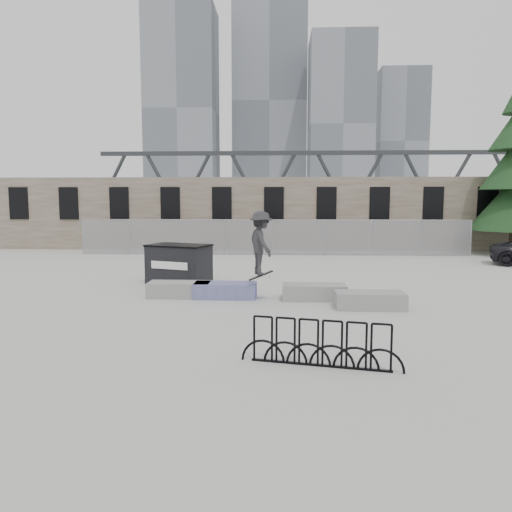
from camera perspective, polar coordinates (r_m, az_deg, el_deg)
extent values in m
plane|color=#B1B2AD|center=(16.00, 1.39, -4.92)|extent=(120.00, 120.00, 0.00)
cube|color=#6A5C4E|center=(31.95, 2.09, 4.88)|extent=(36.00, 2.50, 4.50)
cube|color=black|center=(34.75, -25.48, 5.46)|extent=(1.20, 0.12, 2.00)
cube|color=black|center=(33.37, -20.61, 5.66)|extent=(1.20, 0.12, 2.00)
cube|color=black|center=(32.24, -15.35, 5.83)|extent=(1.20, 0.12, 2.00)
cube|color=black|center=(31.40, -9.76, 5.95)|extent=(1.20, 0.12, 2.00)
cube|color=black|center=(30.87, -3.92, 6.02)|extent=(1.20, 0.12, 2.00)
cube|color=black|center=(30.66, 2.06, 6.03)|extent=(1.20, 0.12, 2.00)
cube|color=black|center=(30.79, 8.06, 5.97)|extent=(1.20, 0.12, 2.00)
cube|color=black|center=(31.25, 13.94, 5.85)|extent=(1.20, 0.12, 2.00)
cube|color=black|center=(32.02, 19.60, 5.68)|extent=(1.20, 0.12, 2.00)
cube|color=black|center=(33.09, 24.93, 5.46)|extent=(1.20, 0.12, 2.00)
cylinder|color=gray|center=(30.46, -19.19, 2.09)|extent=(0.06, 0.06, 2.00)
cylinder|color=gray|center=(29.55, -14.23, 2.12)|extent=(0.06, 0.06, 2.00)
cylinder|color=gray|center=(28.87, -9.00, 2.14)|extent=(0.06, 0.06, 2.00)
cylinder|color=gray|center=(28.44, -3.56, 2.15)|extent=(0.06, 0.06, 2.00)
cylinder|color=gray|center=(28.27, 1.99, 2.13)|extent=(0.06, 0.06, 2.00)
cylinder|color=gray|center=(28.37, 7.56, 2.09)|extent=(0.06, 0.06, 2.00)
cylinder|color=gray|center=(28.73, 13.03, 2.03)|extent=(0.06, 0.06, 2.00)
cylinder|color=gray|center=(29.35, 18.33, 1.96)|extent=(0.06, 0.06, 2.00)
cylinder|color=gray|center=(30.20, 23.36, 1.88)|extent=(0.06, 0.06, 2.00)
cube|color=#99999E|center=(28.27, 1.99, 2.13)|extent=(22.00, 0.02, 2.00)
cylinder|color=gray|center=(28.21, 2.00, 4.15)|extent=(22.00, 0.04, 0.04)
cube|color=gray|center=(16.47, -8.75, -3.80)|extent=(2.00, 0.90, 0.49)
cube|color=#2D471E|center=(16.44, -8.76, -3.17)|extent=(1.76, 0.66, 0.10)
cube|color=#303491|center=(16.17, -3.53, -3.93)|extent=(2.00, 0.90, 0.49)
cube|color=#2D471E|center=(16.13, -3.53, -3.29)|extent=(1.76, 0.66, 0.10)
cube|color=gray|center=(15.95, 6.66, -4.11)|extent=(2.00, 0.90, 0.49)
cube|color=#2D471E|center=(15.92, 6.66, -3.46)|extent=(1.76, 0.66, 0.10)
cube|color=gray|center=(14.94, 12.88, -4.96)|extent=(2.00, 0.90, 0.49)
cube|color=#2D471E|center=(14.91, 12.90, -4.26)|extent=(1.76, 0.66, 0.10)
cube|color=black|center=(19.01, -8.79, -0.99)|extent=(2.51, 1.99, 1.42)
cube|color=black|center=(18.93, -8.83, 1.21)|extent=(2.58, 2.06, 0.07)
cube|color=white|center=(18.43, -9.90, -1.07)|extent=(1.45, 0.55, 0.27)
cube|color=black|center=(9.83, 7.32, -12.29)|extent=(2.65, 0.64, 0.04)
torus|color=black|center=(9.90, 0.81, -9.48)|extent=(0.88, 0.24, 0.89)
torus|color=black|center=(9.81, 3.40, -9.65)|extent=(0.88, 0.24, 0.89)
torus|color=black|center=(9.73, 6.03, -9.81)|extent=(0.88, 0.24, 0.89)
torus|color=black|center=(9.67, 8.70, -9.95)|extent=(0.88, 0.24, 0.89)
torus|color=black|center=(9.63, 11.40, -10.07)|extent=(0.88, 0.24, 0.89)
torus|color=black|center=(9.62, 14.12, -10.17)|extent=(0.88, 0.24, 0.89)
cube|color=slate|center=(109.09, -8.39, 15.90)|extent=(14.00, 12.00, 42.00)
cube|color=slate|center=(117.56, 1.60, 16.77)|extent=(16.00, 14.00, 48.00)
cube|color=slate|center=(102.29, 9.53, 14.24)|extent=(12.00, 12.00, 34.00)
cube|color=slate|center=(114.22, 16.06, 12.26)|extent=(10.00, 10.00, 30.00)
cube|color=#2D3033|center=(71.34, 10.57, 7.11)|extent=(70.00, 3.00, 1.20)
cube|color=#2D3033|center=(71.61, 10.67, 11.52)|extent=(70.00, 0.60, 0.60)
cube|color=gray|center=(73.56, -13.40, 5.47)|extent=(2.00, 3.00, 4.00)
imported|color=#2A2A2C|center=(15.44, 0.57, 1.50)|extent=(1.18, 1.47, 1.98)
cube|color=black|center=(15.56, 0.56, -2.25)|extent=(0.78, 0.30, 0.31)
cylinder|color=beige|center=(15.52, -0.48, -2.46)|extent=(0.06, 0.03, 0.06)
cylinder|color=beige|center=(15.65, -0.45, -2.38)|extent=(0.06, 0.03, 0.06)
cylinder|color=beige|center=(15.49, 1.59, -2.47)|extent=(0.06, 0.03, 0.06)
cylinder|color=beige|center=(15.63, 1.60, -2.39)|extent=(0.06, 0.03, 0.06)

